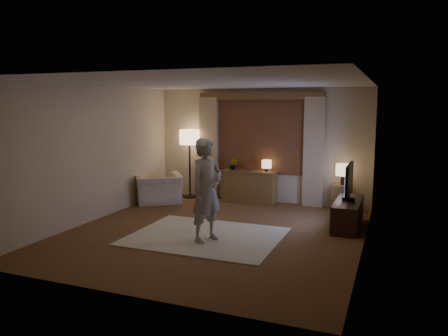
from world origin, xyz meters
The scene contains 13 objects.
room centered at (0.00, 0.50, 1.33)m, with size 5.04×5.54×2.64m.
rug centered at (-0.03, -0.30, 0.01)m, with size 2.50×2.00×0.02m, color beige.
sideboard centered at (-0.17, 2.50, 0.35)m, with size 1.20×0.40×0.70m, color brown.
picture_frame centered at (-0.17, 2.50, 0.80)m, with size 0.16×0.02×0.20m, color brown.
plant centered at (-0.57, 2.50, 0.85)m, with size 0.17×0.13×0.30m, color #999999.
table_lamp_sideboard centered at (0.23, 2.50, 0.90)m, with size 0.22×0.22×0.30m.
floor_lamp centered at (-1.69, 2.50, 1.38)m, with size 0.48×0.48×1.64m.
armchair centered at (-2.08, 1.67, 0.33)m, with size 1.02×0.89×0.66m, color beige.
side_table centered at (1.90, 2.45, 0.28)m, with size 0.40×0.40×0.56m, color brown.
table_lamp_side centered at (1.90, 2.45, 0.87)m, with size 0.30×0.30×0.44m.
tv_stand centered at (2.15, 1.21, 0.25)m, with size 0.45×1.40×0.50m, color black.
tv centered at (2.15, 1.21, 0.87)m, with size 0.23×0.93×0.67m.
person centered at (0.09, -0.53, 0.86)m, with size 0.62×0.40×1.69m, color #ABA49D.
Camera 1 is at (2.89, -6.87, 2.24)m, focal length 35.00 mm.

